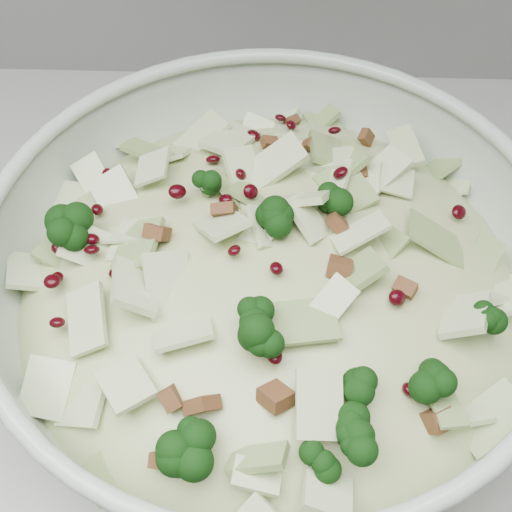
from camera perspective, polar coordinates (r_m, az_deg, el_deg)
The scene contains 3 objects.
counter at distance 1.08m, azimuth 16.69°, elevation -15.42°, with size 3.60×0.60×0.90m, color #ABABA6.
mixing_bowl at distance 0.53m, azimuth 1.12°, elevation -3.33°, with size 0.47×0.47×0.16m.
salad at distance 0.51m, azimuth 1.17°, elevation -1.65°, with size 0.51×0.51×0.16m.
Camera 1 is at (-0.29, 1.30, 1.42)m, focal length 50.00 mm.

